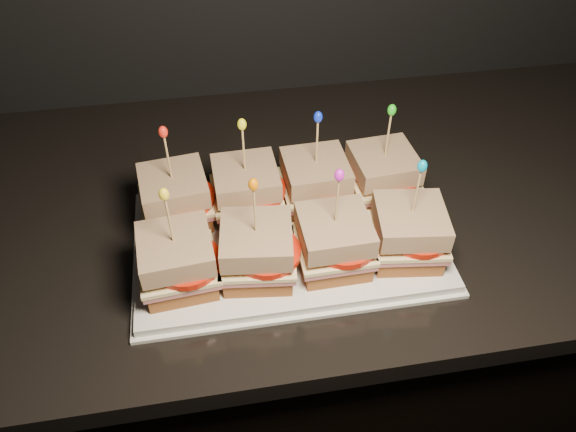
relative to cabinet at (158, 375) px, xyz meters
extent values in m
cube|color=black|center=(0.00, 0.00, 0.00)|extent=(2.39, 0.61, 0.86)
cube|color=black|center=(0.00, 0.00, 0.45)|extent=(2.43, 0.65, 0.03)
cube|color=white|center=(0.26, -0.10, 0.47)|extent=(0.42, 0.26, 0.02)
cube|color=white|center=(0.26, -0.10, 0.47)|extent=(0.44, 0.27, 0.01)
cube|color=#653211|center=(0.11, -0.04, 0.49)|extent=(0.10, 0.10, 0.02)
cube|color=#BF5F5F|center=(0.11, -0.04, 0.51)|extent=(0.11, 0.10, 0.01)
cube|color=#FFEAA0|center=(0.11, -0.04, 0.52)|extent=(0.11, 0.11, 0.01)
cylinder|color=red|center=(0.12, -0.05, 0.52)|extent=(0.09, 0.09, 0.01)
cube|color=#582B0C|center=(0.11, -0.04, 0.54)|extent=(0.10, 0.10, 0.03)
cylinder|color=tan|center=(0.11, -0.04, 0.59)|extent=(0.00, 0.00, 0.09)
ellipsoid|color=red|center=(0.11, -0.04, 0.63)|extent=(0.01, 0.01, 0.02)
cube|color=#653211|center=(0.21, -0.04, 0.49)|extent=(0.09, 0.09, 0.02)
cube|color=#BF5F5F|center=(0.21, -0.04, 0.51)|extent=(0.10, 0.10, 0.01)
cube|color=#FFEAA0|center=(0.21, -0.04, 0.52)|extent=(0.10, 0.10, 0.01)
cylinder|color=red|center=(0.22, -0.05, 0.52)|extent=(0.09, 0.09, 0.01)
cube|color=#582B0C|center=(0.21, -0.04, 0.54)|extent=(0.09, 0.09, 0.03)
cylinder|color=tan|center=(0.21, -0.04, 0.59)|extent=(0.00, 0.00, 0.09)
ellipsoid|color=yellow|center=(0.21, -0.04, 0.63)|extent=(0.01, 0.01, 0.02)
cube|color=#653211|center=(0.31, -0.04, 0.49)|extent=(0.09, 0.09, 0.02)
cube|color=#BF5F5F|center=(0.31, -0.04, 0.51)|extent=(0.10, 0.10, 0.01)
cube|color=#FFEAA0|center=(0.31, -0.04, 0.52)|extent=(0.10, 0.10, 0.01)
cylinder|color=red|center=(0.32, -0.05, 0.52)|extent=(0.09, 0.09, 0.01)
cube|color=#582B0C|center=(0.31, -0.04, 0.54)|extent=(0.09, 0.09, 0.03)
cylinder|color=tan|center=(0.31, -0.04, 0.59)|extent=(0.00, 0.00, 0.09)
ellipsoid|color=#0F2BDA|center=(0.31, -0.04, 0.63)|extent=(0.01, 0.01, 0.02)
cube|color=#653211|center=(0.41, -0.04, 0.49)|extent=(0.09, 0.09, 0.02)
cube|color=#BF5F5F|center=(0.41, -0.04, 0.51)|extent=(0.10, 0.10, 0.01)
cube|color=#FFEAA0|center=(0.41, -0.04, 0.52)|extent=(0.10, 0.10, 0.01)
cylinder|color=red|center=(0.42, -0.05, 0.52)|extent=(0.09, 0.09, 0.01)
cube|color=#582B0C|center=(0.41, -0.04, 0.54)|extent=(0.10, 0.10, 0.03)
cylinder|color=tan|center=(0.41, -0.04, 0.59)|extent=(0.00, 0.00, 0.09)
ellipsoid|color=green|center=(0.41, -0.04, 0.63)|extent=(0.01, 0.01, 0.02)
cube|color=#653211|center=(0.11, -0.16, 0.49)|extent=(0.09, 0.09, 0.02)
cube|color=#BF5F5F|center=(0.11, -0.16, 0.51)|extent=(0.10, 0.10, 0.01)
cube|color=#FFEAA0|center=(0.11, -0.16, 0.52)|extent=(0.11, 0.10, 0.01)
cylinder|color=red|center=(0.12, -0.17, 0.52)|extent=(0.09, 0.09, 0.01)
cube|color=#582B0C|center=(0.11, -0.16, 0.54)|extent=(0.10, 0.10, 0.03)
cylinder|color=tan|center=(0.11, -0.16, 0.59)|extent=(0.00, 0.00, 0.09)
ellipsoid|color=yellow|center=(0.11, -0.16, 0.63)|extent=(0.01, 0.01, 0.02)
cube|color=#653211|center=(0.21, -0.16, 0.49)|extent=(0.10, 0.10, 0.02)
cube|color=#BF5F5F|center=(0.21, -0.16, 0.51)|extent=(0.11, 0.10, 0.01)
cube|color=#FFEAA0|center=(0.21, -0.16, 0.52)|extent=(0.11, 0.11, 0.01)
cylinder|color=red|center=(0.22, -0.17, 0.52)|extent=(0.09, 0.09, 0.01)
cube|color=#582B0C|center=(0.21, -0.16, 0.54)|extent=(0.10, 0.10, 0.03)
cylinder|color=tan|center=(0.21, -0.16, 0.59)|extent=(0.00, 0.00, 0.09)
ellipsoid|color=orange|center=(0.21, -0.16, 0.63)|extent=(0.01, 0.01, 0.02)
cube|color=#653211|center=(0.31, -0.16, 0.49)|extent=(0.09, 0.09, 0.02)
cube|color=#BF5F5F|center=(0.31, -0.16, 0.51)|extent=(0.10, 0.09, 0.01)
cube|color=#FFEAA0|center=(0.31, -0.16, 0.52)|extent=(0.10, 0.10, 0.01)
cylinder|color=red|center=(0.32, -0.17, 0.52)|extent=(0.09, 0.09, 0.01)
cube|color=#582B0C|center=(0.31, -0.16, 0.54)|extent=(0.09, 0.09, 0.03)
cylinder|color=tan|center=(0.31, -0.16, 0.59)|extent=(0.00, 0.00, 0.09)
ellipsoid|color=#CB1CC5|center=(0.31, -0.16, 0.63)|extent=(0.01, 0.01, 0.02)
cube|color=#653211|center=(0.41, -0.16, 0.49)|extent=(0.10, 0.10, 0.02)
cube|color=#BF5F5F|center=(0.41, -0.16, 0.51)|extent=(0.11, 0.10, 0.01)
cube|color=#FFEAA0|center=(0.41, -0.16, 0.52)|extent=(0.11, 0.11, 0.01)
cylinder|color=red|center=(0.42, -0.17, 0.52)|extent=(0.09, 0.09, 0.01)
cube|color=#582B0C|center=(0.41, -0.16, 0.54)|extent=(0.10, 0.10, 0.03)
cylinder|color=tan|center=(0.41, -0.16, 0.59)|extent=(0.00, 0.00, 0.09)
ellipsoid|color=#038DB2|center=(0.41, -0.16, 0.63)|extent=(0.01, 0.01, 0.02)
camera|label=1|loc=(0.17, -0.65, 1.05)|focal=35.00mm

